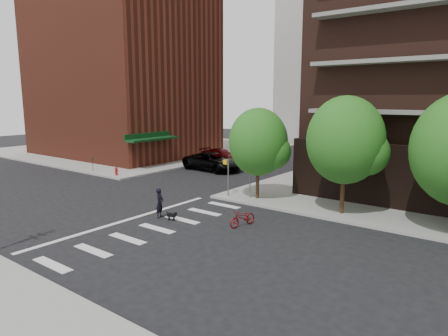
{
  "coord_description": "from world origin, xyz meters",
  "views": [
    {
      "loc": [
        18.44,
        -14.24,
        6.95
      ],
      "look_at": [
        3.0,
        6.0,
        2.5
      ],
      "focal_mm": 32.0,
      "sensor_mm": 36.0,
      "label": 1
    }
  ],
  "objects_px": {
    "fire_hydrant": "(116,171)",
    "parked_car_maroon": "(221,156)",
    "parked_car_black": "(213,162)",
    "scooter": "(243,218)",
    "parked_car_silver": "(269,152)",
    "dog_walker": "(160,203)"
  },
  "relations": [
    {
      "from": "parked_car_black",
      "to": "parked_car_silver",
      "type": "height_order",
      "value": "parked_car_black"
    },
    {
      "from": "parked_car_silver",
      "to": "dog_walker",
      "type": "xyz_separation_m",
      "value": [
        7.13,
        -24.23,
        0.14
      ]
    },
    {
      "from": "parked_car_maroon",
      "to": "fire_hydrant",
      "type": "bearing_deg",
      "value": 169.41
    },
    {
      "from": "parked_car_black",
      "to": "dog_walker",
      "type": "bearing_deg",
      "value": -148.16
    },
    {
      "from": "parked_car_silver",
      "to": "scooter",
      "type": "distance_m",
      "value": 25.58
    },
    {
      "from": "scooter",
      "to": "dog_walker",
      "type": "bearing_deg",
      "value": -150.63
    },
    {
      "from": "parked_car_silver",
      "to": "dog_walker",
      "type": "bearing_deg",
      "value": -159.44
    },
    {
      "from": "fire_hydrant",
      "to": "dog_walker",
      "type": "distance_m",
      "value": 13.65
    },
    {
      "from": "fire_hydrant",
      "to": "parked_car_black",
      "type": "xyz_separation_m",
      "value": [
        4.79,
        7.8,
        0.32
      ]
    },
    {
      "from": "parked_car_maroon",
      "to": "scooter",
      "type": "relative_size",
      "value": 2.75
    },
    {
      "from": "parked_car_black",
      "to": "parked_car_maroon",
      "type": "relative_size",
      "value": 1.24
    },
    {
      "from": "fire_hydrant",
      "to": "parked_car_silver",
      "type": "height_order",
      "value": "parked_car_silver"
    },
    {
      "from": "fire_hydrant",
      "to": "parked_car_maroon",
      "type": "bearing_deg",
      "value": 79.48
    },
    {
      "from": "parked_car_silver",
      "to": "scooter",
      "type": "bearing_deg",
      "value": -147.99
    },
    {
      "from": "parked_car_maroon",
      "to": "scooter",
      "type": "bearing_deg",
      "value": -139.35
    },
    {
      "from": "parked_car_black",
      "to": "parked_car_maroon",
      "type": "xyz_separation_m",
      "value": [
        -2.49,
        4.59,
        -0.14
      ]
    },
    {
      "from": "fire_hydrant",
      "to": "dog_walker",
      "type": "xyz_separation_m",
      "value": [
        12.13,
        -6.25,
        0.33
      ]
    },
    {
      "from": "parked_car_black",
      "to": "scooter",
      "type": "xyz_separation_m",
      "value": [
        12.16,
        -12.43,
        -0.39
      ]
    },
    {
      "from": "fire_hydrant",
      "to": "parked_car_black",
      "type": "height_order",
      "value": "parked_car_black"
    },
    {
      "from": "parked_car_maroon",
      "to": "parked_car_silver",
      "type": "bearing_deg",
      "value": -25.84
    },
    {
      "from": "fire_hydrant",
      "to": "parked_car_silver",
      "type": "xyz_separation_m",
      "value": [
        5.0,
        17.98,
        0.19
      ]
    },
    {
      "from": "parked_car_black",
      "to": "parked_car_maroon",
      "type": "distance_m",
      "value": 5.22
    }
  ]
}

